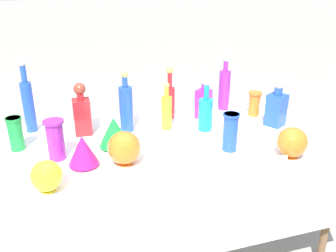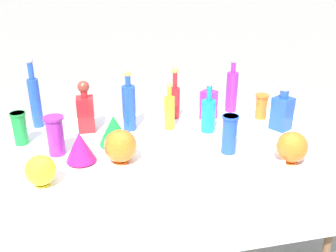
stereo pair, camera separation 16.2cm
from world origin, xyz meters
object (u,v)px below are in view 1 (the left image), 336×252
Objects in this scene: tall_bottle_3 at (126,108)px; tall_bottle_4 at (224,88)px; slender_vase_1 at (254,103)px; slender_vase_3 at (230,131)px; tall_bottle_0 at (170,98)px; fluted_vase_0 at (114,132)px; tall_bottle_5 at (167,111)px; square_decanter_1 at (82,113)px; round_bowl_0 at (292,142)px; square_decanter_2 at (277,106)px; fluted_vase_1 at (83,150)px; round_bowl_1 at (124,148)px; slender_vase_0 at (16,133)px; square_decanter_0 at (203,102)px; slender_vase_2 at (55,139)px; tall_bottle_1 at (28,102)px; round_bowl_2 at (47,176)px; tall_bottle_2 at (206,112)px.

tall_bottle_4 is at bearing 13.04° from tall_bottle_3.
slender_vase_3 is at bearing -132.69° from slender_vase_1.
tall_bottle_0 is 1.94× the size of fluted_vase_0.
tall_bottle_0 is 0.40m from tall_bottle_4.
square_decanter_1 reaches higher than tall_bottle_5.
tall_bottle_3 is 0.93m from round_bowl_0.
fluted_vase_1 is (-1.17, -0.16, -0.04)m from square_decanter_2.
fluted_vase_1 is 0.20m from round_bowl_1.
tall_bottle_4 is at bearing 7.43° from square_decanter_1.
slender_vase_0 is at bearing -173.87° from tall_bottle_3.
tall_bottle_0 reaches higher than square_decanter_0.
square_decanter_2 reaches higher than round_bowl_0.
slender_vase_2 reaches higher than fluted_vase_0.
fluted_vase_0 is at bearing 8.21° from slender_vase_2.
tall_bottle_1 reaches higher than square_decanter_2.
tall_bottle_5 is 1.98× the size of round_bowl_2.
slender_vase_1 reaches higher than round_bowl_2.
fluted_vase_1 is 1.04m from round_bowl_0.
tall_bottle_5 is 1.58× the size of slender_vase_0.
slender_vase_3 is 1.20× the size of fluted_vase_0.
tall_bottle_0 is at bearing 151.19° from square_decanter_2.
fluted_vase_1 is (-0.29, -0.35, -0.06)m from tall_bottle_3.
slender_vase_1 is 0.96m from fluted_vase_0.
tall_bottle_5 is (0.77, -0.21, -0.06)m from tall_bottle_1.
tall_bottle_0 is 0.85m from tall_bottle_1.
slender_vase_2 is 1.01× the size of slender_vase_3.
square_decanter_0 is 0.89m from fluted_vase_1.
slender_vase_2 is 1.27× the size of round_bowl_0.
tall_bottle_3 is at bearing 50.90° from fluted_vase_1.
tall_bottle_4 is at bearing 30.93° from round_bowl_2.
tall_bottle_2 is at bearing -60.74° from tall_bottle_0.
slender_vase_1 is 0.93× the size of round_bowl_1.
square_decanter_2 is 1.49m from slender_vase_0.
round_bowl_0 is (1.26, -0.75, -0.09)m from tall_bottle_1.
fluted_vase_1 is (-0.79, -0.41, -0.02)m from square_decanter_0.
square_decanter_0 is at bearing 36.82° from round_bowl_1.
tall_bottle_5 is 1.68× the size of round_bowl_1.
tall_bottle_4 is at bearing 92.00° from round_bowl_0.
tall_bottle_4 is at bearing 27.54° from fluted_vase_1.
slender_vase_2 is (0.20, -0.17, 0.01)m from slender_vase_0.
tall_bottle_1 is 1.05m from square_decanter_0.
square_decanter_0 reaches higher than fluted_vase_1.
tall_bottle_0 is at bearing 165.96° from slender_vase_1.
square_decanter_0 is 1.83× the size of round_bowl_2.
square_decanter_0 is at bearing -19.84° from tall_bottle_0.
tall_bottle_0 is at bearing 11.87° from slender_vase_0.
tall_bottle_2 reaches higher than round_bowl_0.
fluted_vase_1 is at bearing -44.41° from slender_vase_2.
slender_vase_0 is (-1.11, -0.12, -0.01)m from square_decanter_0.
fluted_vase_0 is at bearing 159.20° from slender_vase_3.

